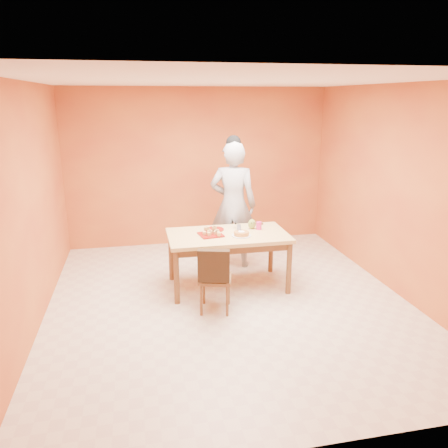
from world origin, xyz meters
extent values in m
plane|color=silver|center=(0.00, 0.00, 0.00)|extent=(5.00, 5.00, 0.00)
plane|color=white|center=(0.00, 0.00, 2.70)|extent=(5.00, 5.00, 0.00)
plane|color=#CC742F|center=(0.00, 2.50, 1.35)|extent=(4.50, 0.00, 4.50)
plane|color=#CC742F|center=(-2.25, 0.00, 1.35)|extent=(0.00, 5.00, 5.00)
plane|color=#CC742F|center=(2.25, 0.00, 1.35)|extent=(0.00, 5.00, 5.00)
cube|color=tan|center=(0.09, 0.47, 0.73)|extent=(1.60, 0.90, 0.05)
cube|color=brown|center=(0.09, 0.47, 0.66)|extent=(1.48, 0.78, 0.10)
cylinder|color=brown|center=(-0.65, 0.08, 0.35)|extent=(0.07, 0.07, 0.71)
cylinder|color=brown|center=(-0.65, 0.86, 0.35)|extent=(0.07, 0.07, 0.71)
cylinder|color=brown|center=(0.83, 0.08, 0.35)|extent=(0.07, 0.07, 0.71)
cylinder|color=brown|center=(0.83, 0.86, 0.35)|extent=(0.07, 0.07, 0.71)
imported|color=#939396|center=(0.34, 1.26, 0.96)|extent=(0.81, 0.67, 1.92)
cube|color=maroon|center=(-0.15, 0.46, 0.77)|extent=(0.34, 0.34, 0.02)
cylinder|color=maroon|center=(-0.05, 0.69, 0.77)|extent=(0.28, 0.28, 0.02)
cylinder|color=silver|center=(0.24, 0.35, 0.77)|extent=(0.32, 0.32, 0.01)
cylinder|color=#CD8535|center=(0.24, 0.35, 0.79)|extent=(0.26, 0.26, 0.05)
cube|color=silver|center=(0.25, 0.53, 0.82)|extent=(0.12, 0.30, 0.01)
ellipsoid|color=olive|center=(0.47, 0.64, 0.83)|extent=(0.12, 0.10, 0.14)
cylinder|color=#C51D6B|center=(0.55, 0.59, 0.81)|extent=(0.09, 0.09, 0.11)
cylinder|color=#371A0F|center=(0.63, 0.82, 0.78)|extent=(0.13, 0.13, 0.03)
camera|label=1|loc=(-1.09, -4.98, 2.51)|focal=35.00mm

